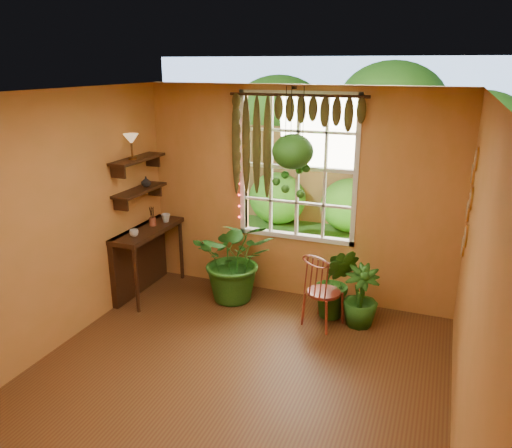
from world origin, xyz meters
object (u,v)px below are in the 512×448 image
Objects in this scene: windsor_chair at (322,302)px; counter_ledge at (142,252)px; potted_plant_left at (236,259)px; potted_plant_mid at (336,282)px; hanging_basket at (293,154)px.

counter_ledge is at bearing -159.19° from windsor_chair.
potted_plant_left is at bearing -170.41° from windsor_chair.
counter_ledge is 1.06× the size of potted_plant_left.
counter_ledge is at bearing -175.50° from potted_plant_mid.
potted_plant_mid is (0.10, 0.25, 0.15)m from windsor_chair.
counter_ledge is 1.27m from potted_plant_left.
windsor_chair is 0.83× the size of hanging_basket.
hanging_basket reaches higher than potted_plant_left.
potted_plant_mid is at bearing 4.50° from counter_ledge.
windsor_chair is 1.15× the size of potted_plant_mid.
counter_ledge is at bearing -170.35° from potted_plant_left.
counter_ledge is at bearing -172.49° from hanging_basket.
hanging_basket is at bearing 169.66° from windsor_chair.
potted_plant_mid is 0.72× the size of hanging_basket.
hanging_basket is (0.71, 0.05, 1.37)m from potted_plant_left.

